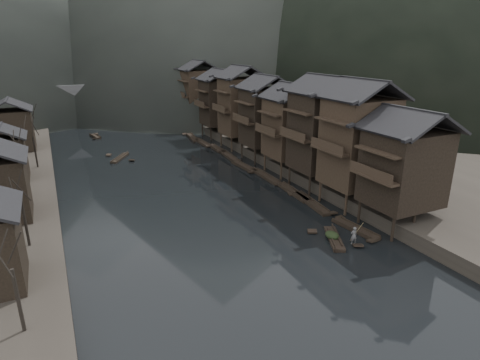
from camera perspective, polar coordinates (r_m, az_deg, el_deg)
water at (r=42.84m, az=-3.21°, el=-6.67°), size 300.00×300.00×0.00m
right_bank at (r=92.24m, az=7.48°, el=7.76°), size 40.00×200.00×1.80m
stilt_houses at (r=64.61m, az=4.27°, el=10.35°), size 9.00×67.60×15.13m
left_houses at (r=57.69m, az=-30.88°, el=3.36°), size 8.10×53.20×8.73m
bare_trees at (r=53.40m, az=-27.56°, el=3.40°), size 3.63×61.36×7.27m
moored_sampans at (r=65.02m, az=-0.19°, el=2.59°), size 3.22×60.79×0.47m
midriver_boats at (r=93.15m, az=-16.74°, el=6.79°), size 13.81×49.98×0.45m
stone_bridge at (r=109.61m, az=-18.14°, el=10.99°), size 40.00×6.00×9.00m
hero_sampan at (r=41.07m, az=13.26°, el=-8.05°), size 3.32×5.36×0.44m
cargo_heap at (r=40.90m, az=13.00°, el=-7.21°), size 1.22×1.59×0.73m
boatman at (r=39.94m, az=15.91°, el=-7.29°), size 0.73×0.57×1.79m
bamboo_pole at (r=39.04m, az=16.46°, el=-3.85°), size 0.76×2.44×3.32m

